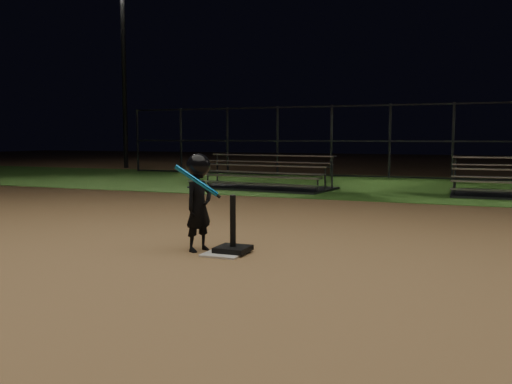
# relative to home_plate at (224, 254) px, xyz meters

# --- Properties ---
(ground) EXTENTS (80.00, 80.00, 0.00)m
(ground) POSITION_rel_home_plate_xyz_m (0.00, 0.00, -0.01)
(ground) COLOR #9A7246
(ground) RESTS_ON ground
(grass_strip) EXTENTS (60.00, 8.00, 0.01)m
(grass_strip) POSITION_rel_home_plate_xyz_m (0.00, 10.00, -0.01)
(grass_strip) COLOR #2F5A1D
(grass_strip) RESTS_ON ground
(home_plate) EXTENTS (0.45, 0.45, 0.02)m
(home_plate) POSITION_rel_home_plate_xyz_m (0.00, 0.00, 0.00)
(home_plate) COLOR beige
(home_plate) RESTS_ON ground
(batting_tee) EXTENTS (0.38, 0.38, 0.68)m
(batting_tee) POSITION_rel_home_plate_xyz_m (0.07, 0.10, 0.13)
(batting_tee) COLOR black
(batting_tee) RESTS_ON home_plate
(child_batter) EXTENTS (0.49, 0.52, 1.19)m
(child_batter) POSITION_rel_home_plate_xyz_m (-0.38, 0.08, 0.62)
(child_batter) COLOR black
(child_batter) RESTS_ON ground
(bleacher_left) EXTENTS (3.86, 2.19, 0.90)m
(bleacher_left) POSITION_rel_home_plate_xyz_m (-2.58, 7.86, 0.17)
(bleacher_left) COLOR #A2A2A6
(bleacher_left) RESTS_ON ground
(backstop_fence) EXTENTS (20.08, 0.08, 2.50)m
(backstop_fence) POSITION_rel_home_plate_xyz_m (0.00, 13.00, 1.24)
(backstop_fence) COLOR #38383D
(backstop_fence) RESTS_ON ground
(light_pole_left) EXTENTS (0.90, 0.53, 8.30)m
(light_pole_left) POSITION_rel_home_plate_xyz_m (-12.00, 14.94, 4.93)
(light_pole_left) COLOR #2D2D30
(light_pole_left) RESTS_ON ground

